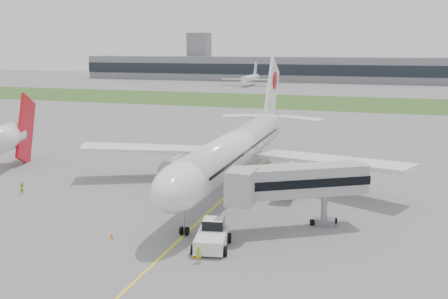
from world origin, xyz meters
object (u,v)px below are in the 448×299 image
(jet_bridge, at_px, (292,182))
(neighbor_aircraft, at_px, (6,138))
(airliner, at_px, (237,147))
(ground_crew_near, at_px, (198,254))
(pushback_tug, at_px, (212,236))

(jet_bridge, relative_size, neighbor_aircraft, 0.93)
(airliner, bearing_deg, neighbor_aircraft, -179.03)
(airliner, relative_size, neighbor_aircraft, 3.46)
(ground_crew_near, distance_m, neighbor_aircraft, 49.91)
(airliner, distance_m, jet_bridge, 18.12)
(neighbor_aircraft, bearing_deg, airliner, -17.67)
(neighbor_aircraft, bearing_deg, jet_bridge, -34.62)
(pushback_tug, distance_m, jet_bridge, 10.62)
(airliner, height_order, pushback_tug, airliner)
(jet_bridge, distance_m, ground_crew_near, 13.75)
(pushback_tug, bearing_deg, jet_bridge, 36.99)
(jet_bridge, bearing_deg, airliner, 95.08)
(jet_bridge, bearing_deg, ground_crew_near, -150.65)
(pushback_tug, bearing_deg, airliner, 89.40)
(airliner, bearing_deg, jet_bridge, -54.79)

